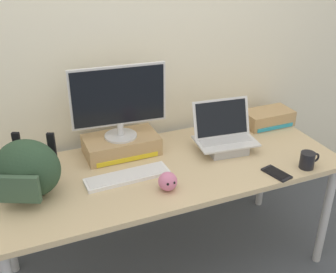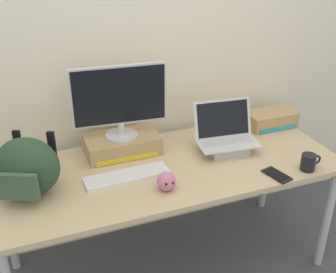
{
  "view_description": "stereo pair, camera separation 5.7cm",
  "coord_description": "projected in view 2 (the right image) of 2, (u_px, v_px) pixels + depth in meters",
  "views": [
    {
      "loc": [
        -0.77,
        -1.84,
        1.93
      ],
      "look_at": [
        0.0,
        0.0,
        0.91
      ],
      "focal_mm": 44.75,
      "sensor_mm": 36.0,
      "label": 1
    },
    {
      "loc": [
        -0.72,
        -1.86,
        1.93
      ],
      "look_at": [
        0.0,
        0.0,
        0.91
      ],
      "focal_mm": 44.75,
      "sensor_mm": 36.0,
      "label": 2
    }
  ],
  "objects": [
    {
      "name": "external_keyboard",
      "position": [
        127.0,
        176.0,
        2.2
      ],
      "size": [
        0.45,
        0.13,
        0.02
      ],
      "rotation": [
        0.0,
        0.0,
        0.03
      ],
      "color": "white",
      "rests_on": "desk"
    },
    {
      "name": "ground_plane",
      "position": [
        168.0,
        265.0,
        2.65
      ],
      "size": [
        20.0,
        20.0,
        0.0
      ],
      "primitive_type": "plane",
      "color": "#474C56"
    },
    {
      "name": "desktop_monitor",
      "position": [
        120.0,
        100.0,
        2.31
      ],
      "size": [
        0.53,
        0.19,
        0.42
      ],
      "rotation": [
        0.0,
        0.0,
        -0.09
      ],
      "color": "silver",
      "rests_on": "toner_box_yellow"
    },
    {
      "name": "open_laptop",
      "position": [
        226.0,
        141.0,
        2.45
      ],
      "size": [
        0.37,
        0.27,
        0.28
      ],
      "rotation": [
        0.0,
        0.0,
        -0.11
      ],
      "color": "#ADADB2",
      "rests_on": "desk"
    },
    {
      "name": "back_wall",
      "position": [
        138.0,
        43.0,
        2.47
      ],
      "size": [
        7.0,
        0.1,
        2.6
      ],
      "primitive_type": "cube",
      "color": "silver",
      "rests_on": "ground"
    },
    {
      "name": "toner_box_cyan",
      "position": [
        271.0,
        119.0,
        2.75
      ],
      "size": [
        0.32,
        0.18,
        0.1
      ],
      "color": "tan",
      "rests_on": "desk"
    },
    {
      "name": "toner_box_yellow",
      "position": [
        122.0,
        144.0,
        2.43
      ],
      "size": [
        0.42,
        0.24,
        0.11
      ],
      "color": "tan",
      "rests_on": "desk"
    },
    {
      "name": "desk",
      "position": [
        168.0,
        175.0,
        2.35
      ],
      "size": [
        1.91,
        0.78,
        0.73
      ],
      "color": "tan",
      "rests_on": "ground"
    },
    {
      "name": "messenger_backpack",
      "position": [
        27.0,
        167.0,
        2.02
      ],
      "size": [
        0.39,
        0.34,
        0.3
      ],
      "rotation": [
        0.0,
        0.0,
        -0.44
      ],
      "color": "#28422D",
      "rests_on": "desk"
    },
    {
      "name": "coffee_mug",
      "position": [
        309.0,
        162.0,
        2.26
      ],
      "size": [
        0.12,
        0.08,
        0.09
      ],
      "color": "black",
      "rests_on": "desk"
    },
    {
      "name": "cell_phone",
      "position": [
        277.0,
        175.0,
        2.22
      ],
      "size": [
        0.11,
        0.17,
        0.01
      ],
      "rotation": [
        0.0,
        0.0,
        0.23
      ],
      "color": "black",
      "rests_on": "desk"
    },
    {
      "name": "plush_toy",
      "position": [
        166.0,
        181.0,
        2.09
      ],
      "size": [
        0.1,
        0.1,
        0.1
      ],
      "color": "#CC7099",
      "rests_on": "desk"
    }
  ]
}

